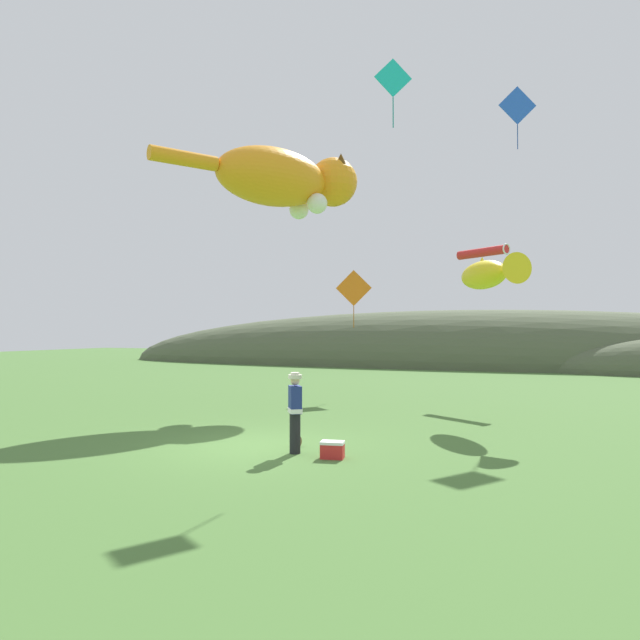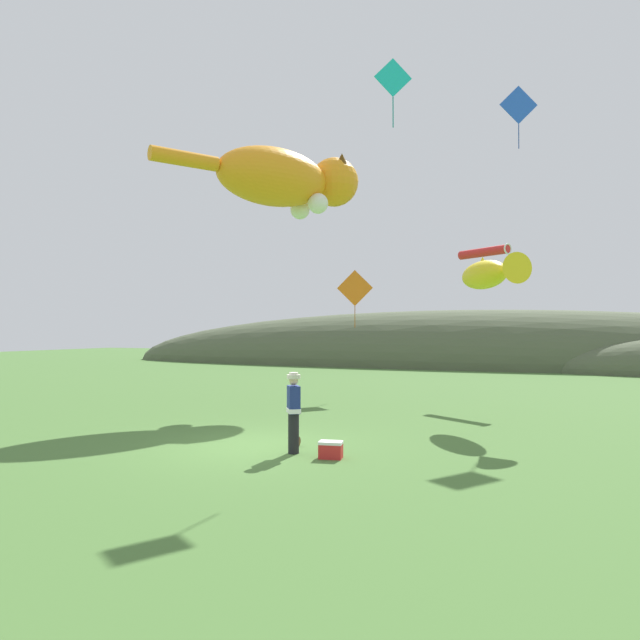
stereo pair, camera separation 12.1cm
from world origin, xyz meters
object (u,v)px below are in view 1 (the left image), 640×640
Objects in this scene: kite_spool at (297,441)px; festival_attendant at (295,410)px; kite_diamond_blue at (517,106)px; picnic_cooler at (332,450)px; kite_giant_cat at (286,180)px; kite_fish_windsock at (489,274)px; kite_tube_streamer at (483,252)px; kite_diamond_teal at (393,79)px; kite_diamond_orange at (354,288)px.

festival_attendant is at bearing -69.36° from kite_spool.
picnic_cooler is at bearing -107.16° from kite_diamond_blue.
kite_giant_cat is (-3.95, 7.65, 8.41)m from kite_spool.
picnic_cooler reaches higher than kite_spool.
kite_giant_cat is at bearing 167.16° from kite_fish_windsock.
kite_fish_windsock is (2.54, 6.74, 4.26)m from picnic_cooler.
festival_attendant is at bearing -112.01° from kite_diamond_blue.
kite_giant_cat is at bearing -167.12° from kite_diamond_blue.
kite_tube_streamer is (-0.76, 5.49, 1.40)m from kite_fish_windsock.
kite_giant_cat is at bearing -151.64° from kite_tube_streamer.
kite_giant_cat is 3.64× the size of kite_diamond_teal.
festival_attendant is 0.54× the size of kite_fish_windsock.
kite_diamond_blue is (0.67, 3.67, 6.41)m from kite_fish_windsock.
kite_giant_cat is (-5.15, 8.49, 8.35)m from picnic_cooler.
kite_diamond_orange is (-6.54, 0.80, -6.39)m from kite_diamond_blue.
kite_spool is 0.11× the size of kite_tube_streamer.
kite_diamond_teal is at bearing -35.31° from kite_giant_cat.
kite_spool is at bearing -78.39° from kite_diamond_orange.
kite_diamond_teal is at bearing 72.31° from kite_spool.
festival_attendant is 14.85m from kite_diamond_blue.
kite_tube_streamer is 8.72m from kite_diamond_teal.
kite_tube_streamer is at bearing 28.36° from kite_giant_cat.
kite_fish_windsock is 1.49× the size of kite_tube_streamer.
kite_spool is 0.10× the size of kite_diamond_orange.
kite_spool is at bearing 145.03° from picnic_cooler.
kite_diamond_orange is 9.16m from kite_diamond_teal.
kite_fish_windsock reaches higher than picnic_cooler.
festival_attendant is 12.04m from kite_giant_cat.
kite_diamond_teal reaches higher than kite_giant_cat.
kite_diamond_orange reaches higher than kite_fish_windsock.
kite_diamond_teal is (1.00, 4.65, 9.10)m from festival_attendant.
picnic_cooler is at bearing -90.81° from kite_diamond_teal.
kite_diamond_blue is at bearing 65.27° from kite_spool.
festival_attendant is 0.24× the size of kite_giant_cat.
kite_diamond_blue is 0.96× the size of kite_diamond_orange.
festival_attendant is 0.74× the size of kite_diamond_orange.
kite_spool is 11.44m from kite_diamond_orange.
kite_giant_cat is at bearing 117.32° from kite_spool.
picnic_cooler is at bearing -58.76° from kite_giant_cat.
festival_attendant is at bearing -117.78° from kite_fish_windsock.
kite_diamond_teal is at bearing -119.28° from kite_diamond_blue.
kite_diamond_teal is (0.07, 4.79, 9.88)m from picnic_cooler.
kite_diamond_teal reaches higher than festival_attendant.
picnic_cooler is at bearing -73.47° from kite_diamond_orange.
kite_spool is 12.04m from kite_giant_cat.
kite_tube_streamer is 5.38m from kite_diamond_orange.
kite_giant_cat reaches higher than festival_attendant.
kite_tube_streamer is (6.93, 3.74, -2.69)m from kite_giant_cat.
kite_diamond_orange is at bearing -168.65° from kite_tube_streamer.
kite_diamond_teal reaches higher than picnic_cooler.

